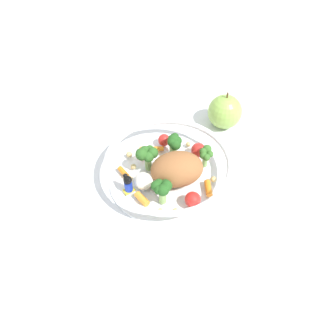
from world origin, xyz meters
TOP-DOWN VIEW (x-y plane):
  - ground_plane at (0.00, 0.00)m, footprint 2.40×2.40m
  - food_container at (0.02, -0.01)m, footprint 0.24×0.24m
  - loose_apple at (0.20, -0.07)m, footprint 0.07×0.07m
  - folded_napkin at (-0.20, 0.14)m, footprint 0.13×0.12m

SIDE VIEW (x-z plane):
  - ground_plane at x=0.00m, z-range 0.00..0.00m
  - folded_napkin at x=-0.20m, z-range 0.00..0.01m
  - food_container at x=0.02m, z-range 0.00..0.07m
  - loose_apple at x=0.20m, z-range -0.01..0.08m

